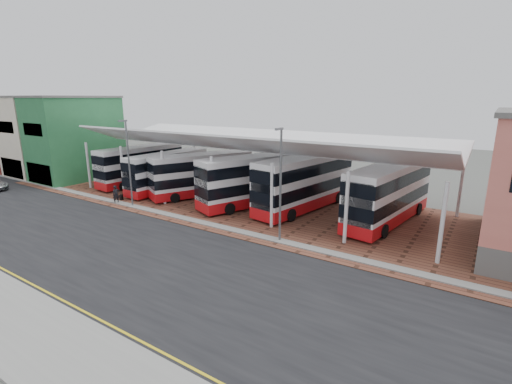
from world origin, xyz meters
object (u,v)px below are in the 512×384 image
at_px(bus_1, 168,172).
at_px(bus_4, 305,183).
at_px(pedestrian, 116,194).
at_px(bus_0, 141,165).
at_px(bus_2, 202,175).
at_px(bus_3, 255,181).
at_px(bus_5, 389,194).

xyz_separation_m(bus_1, bus_4, (15.56, 1.98, 0.35)).
distance_m(bus_1, pedestrian, 6.56).
height_order(bus_0, bus_4, bus_4).
distance_m(bus_2, bus_4, 11.13).
relative_size(bus_2, bus_3, 0.92).
relative_size(bus_3, bus_5, 0.98).
distance_m(bus_2, bus_3, 6.51).
distance_m(bus_4, bus_5, 7.36).
bearing_deg(bus_4, bus_1, -163.30).
height_order(bus_2, bus_3, bus_3).
xyz_separation_m(bus_4, bus_5, (7.35, 0.28, -0.06)).
distance_m(bus_1, bus_5, 23.03).
bearing_deg(bus_4, pedestrian, -142.74).
bearing_deg(pedestrian, bus_3, -38.12).
xyz_separation_m(bus_0, bus_3, (16.23, -0.08, 0.14)).
xyz_separation_m(bus_2, pedestrian, (-4.95, -6.81, -1.29)).
bearing_deg(bus_1, bus_3, 4.63).
height_order(bus_0, bus_5, bus_5).
height_order(bus_5, pedestrian, bus_5).
bearing_deg(bus_2, pedestrian, -100.38).
xyz_separation_m(bus_1, bus_5, (22.91, 2.26, 0.29)).
distance_m(bus_1, bus_2, 4.57).
bearing_deg(bus_4, bus_2, -162.25).
xyz_separation_m(bus_0, pedestrian, (4.78, -7.09, -1.31)).
relative_size(bus_2, bus_5, 0.90).
bearing_deg(bus_1, bus_0, 174.41).
bearing_deg(bus_5, bus_4, -169.83).
xyz_separation_m(bus_2, bus_3, (6.50, 0.20, 0.16)).
bearing_deg(pedestrian, bus_4, -41.81).
distance_m(bus_0, bus_1, 5.22).
height_order(bus_1, bus_5, bus_5).
xyz_separation_m(bus_3, pedestrian, (-11.45, -7.01, -1.46)).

